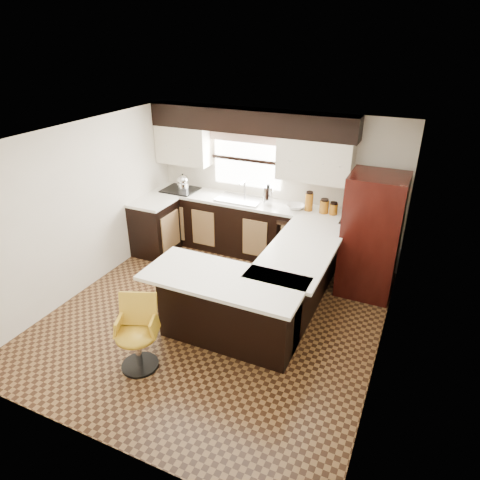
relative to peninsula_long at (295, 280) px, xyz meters
The scene contains 30 objects.
floor 1.18m from the peninsula_long, 145.22° to the right, with size 4.40×4.40×0.00m, color #49301A.
ceiling 2.24m from the peninsula_long, 145.22° to the right, with size 4.40×4.40×0.00m, color silver.
wall_back 1.96m from the peninsula_long, 119.74° to the left, with size 4.40×4.40×0.00m, color beige.
wall_front 3.06m from the peninsula_long, 107.67° to the right, with size 4.40×4.40×0.00m, color beige.
wall_left 3.15m from the peninsula_long, 168.23° to the right, with size 4.40×4.40×0.00m, color beige.
wall_right 1.55m from the peninsula_long, 27.51° to the right, with size 4.40×4.40×0.00m, color beige.
base_cab_back 1.86m from the peninsula_long, 136.64° to the left, with size 3.30×0.60×0.90m, color black.
base_cab_left 2.77m from the peninsula_long, 166.97° to the left, with size 0.60×0.70×0.90m, color black.
counter_back 1.92m from the peninsula_long, 136.64° to the left, with size 3.30×0.60×0.04m, color silver.
counter_left 2.81m from the peninsula_long, 166.97° to the left, with size 0.60×0.70×0.04m, color silver.
soffit 2.60m from the peninsula_long, 132.88° to the left, with size 3.40×0.35×0.36m, color black.
upper_cab_left 3.15m from the peninsula_long, 150.95° to the left, with size 0.94×0.35×0.64m, color beige.
upper_cab_right 1.90m from the peninsula_long, 98.93° to the left, with size 1.14×0.35×0.64m, color beige.
window_pane 2.36m from the peninsula_long, 132.00° to the left, with size 1.20×0.02×0.90m, color white.
valance 2.54m from the peninsula_long, 132.74° to the left, with size 1.30×0.06×0.18m, color #D19B93.
sink 1.95m from the peninsula_long, 138.13° to the left, with size 0.75×0.45×0.03m, color #B2B2B7.
dishwasher 1.05m from the peninsula_long, 109.47° to the left, with size 0.58×0.03×0.78m, color black.
cooktop 2.89m from the peninsula_long, 153.80° to the left, with size 0.58×0.50×0.03m, color black.
peninsula_long is the anchor object (origin of this frame).
peninsula_return 1.11m from the peninsula_long, 118.30° to the right, with size 1.65×0.60×0.90m, color black.
counter_pen_long 0.48m from the peninsula_long, ahead, with size 0.84×1.95×0.04m, color silver.
counter_pen_return 1.29m from the peninsula_long, 117.10° to the right, with size 1.89×0.84×0.04m, color silver.
refrigerator 1.27m from the peninsula_long, 48.00° to the left, with size 0.76×0.73×1.77m, color black.
bar_chair 2.22m from the peninsula_long, 124.23° to the right, with size 0.46×0.46×0.87m, color gold, non-canonical shape.
kettle 2.86m from the peninsula_long, 153.20° to the left, with size 0.21×0.21×0.29m, color silver, non-canonical shape.
percolator 1.69m from the peninsula_long, 125.52° to the left, with size 0.15×0.15×0.30m, color silver.
mixing_bowl 1.45m from the peninsula_long, 109.21° to the left, with size 0.28×0.28×0.07m, color white.
canister_large 1.46m from the peninsula_long, 100.37° to the left, with size 0.12×0.12×0.28m, color #975911.
canister_med 1.42m from the peninsula_long, 89.72° to the left, with size 0.14×0.14×0.20m, color #975911.
canister_small 1.43m from the peninsula_long, 83.29° to the left, with size 0.13×0.13×0.17m, color #975911.
Camera 1 is at (2.27, -4.17, 3.48)m, focal length 32.00 mm.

